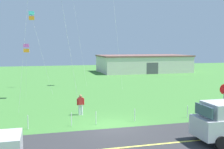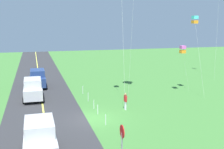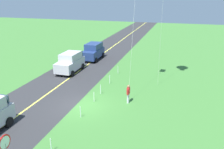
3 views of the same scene
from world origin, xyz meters
The scene contains 16 objects.
ground_plane centered at (0.00, 0.00, -0.05)m, with size 120.00×120.00×0.10m, color #3D7533.
asphalt_road centered at (0.00, -4.00, 0.00)m, with size 120.00×7.00×0.00m, color #2D2D30.
road_centre_stripe centered at (0.00, -4.00, 0.01)m, with size 120.00×0.16×0.00m, color #E5E04C.
car_suv_foreground centered at (5.72, -4.51, 1.15)m, with size 4.40×2.12×2.24m.
car_parked_west_far centered at (-13.69, -4.25, 1.15)m, with size 4.40×2.12×2.24m.
car_parked_west_near centered at (-7.81, -4.86, 1.15)m, with size 4.40×2.12×2.24m.
stop_sign centered at (8.48, -0.10, 1.80)m, with size 0.76×0.08×2.56m.
person_adult_near centered at (-1.65, 3.54, 0.86)m, with size 0.58×0.22×1.60m.
kite_pink_drift centered at (-5.91, 11.88, 5.14)m, with size 0.56×1.54×5.58m.
kite_orange_near centered at (-5.32, 12.89, 8.47)m, with size 2.28×0.75×8.93m.
fence_post_0 centered at (-8.74, 0.70, 0.45)m, with size 0.05×0.05×0.90m, color silver.
fence_post_1 centered at (-5.48, 0.70, 0.45)m, with size 0.05×0.05×0.90m, color silver.
fence_post_2 centered at (-2.69, 0.70, 0.45)m, with size 0.05×0.05×0.90m, color silver.
fence_post_3 centered at (-1.01, 0.70, 0.45)m, with size 0.05×0.05×0.90m, color silver.
fence_post_4 centered at (1.80, 0.70, 0.45)m, with size 0.05×0.05×0.90m, color silver.
fence_post_5 centered at (5.97, 0.70, 0.45)m, with size 0.05×0.05×0.90m, color silver.
Camera 2 is at (22.28, -4.63, 8.11)m, focal length 44.30 mm.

